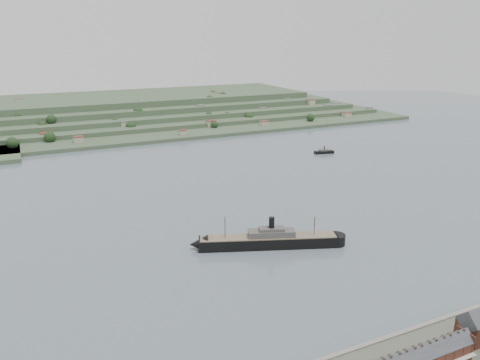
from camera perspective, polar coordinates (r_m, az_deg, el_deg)
name	(u,v)px	position (r m, az deg, el deg)	size (l,w,h in m)	color
ground	(233,215)	(313.18, -0.84, -4.27)	(1400.00, 1400.00, 0.00)	slate
gabled_building	(475,326)	(208.57, 26.71, -15.62)	(10.40, 10.18, 14.09)	#49261A
far_peninsula	(136,111)	(682.70, -12.57, 8.20)	(760.00, 309.00, 30.00)	#394F35
steamship	(265,240)	(266.62, 3.02, -7.38)	(85.43, 39.47, 21.36)	black
ferry_east	(324,152)	(481.56, 10.21, 3.42)	(20.63, 9.76, 7.46)	black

